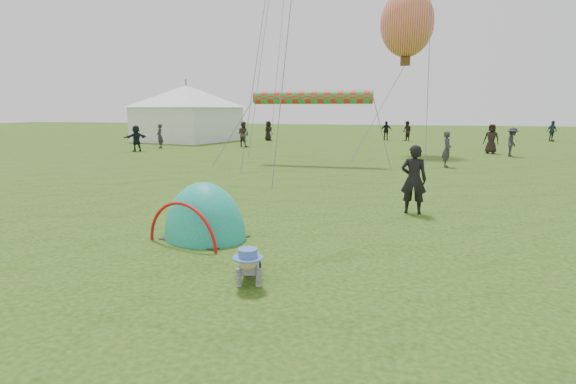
% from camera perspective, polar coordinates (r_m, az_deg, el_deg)
% --- Properties ---
extents(ground, '(140.00, 140.00, 0.00)m').
position_cam_1_polar(ground, '(6.94, 0.35, -12.37)').
color(ground, '#193F09').
extents(crawling_toddler, '(0.79, 0.96, 0.64)m').
position_cam_1_polar(crawling_toddler, '(7.14, -4.96, -8.97)').
color(crawling_toddler, black).
rests_on(crawling_toddler, ground).
extents(popup_tent, '(2.22, 2.00, 2.39)m').
position_cam_1_polar(popup_tent, '(9.73, -10.48, -5.74)').
color(popup_tent, '#108B82').
rests_on(popup_tent, ground).
extents(standing_adult, '(0.68, 0.46, 1.79)m').
position_cam_1_polar(standing_adult, '(12.03, 15.66, 1.55)').
color(standing_adult, black).
rests_on(standing_adult, ground).
extents(event_marquee, '(8.58, 8.58, 4.89)m').
position_cam_1_polar(event_marquee, '(38.68, -12.69, 9.96)').
color(event_marquee, white).
rests_on(event_marquee, ground).
extents(crowd_person_0, '(0.41, 0.62, 1.67)m').
position_cam_1_polar(crowd_person_0, '(22.10, 19.53, 5.14)').
color(crowd_person_0, '#313237').
rests_on(crowd_person_0, ground).
extents(crowd_person_2, '(1.06, 0.89, 1.70)m').
position_cam_1_polar(crowd_person_2, '(43.22, 30.51, 6.69)').
color(crowd_person_2, '#29414B').
rests_on(crowd_person_2, ground).
extents(crowd_person_4, '(0.85, 0.96, 1.65)m').
position_cam_1_polar(crowd_person_4, '(38.32, -2.51, 7.78)').
color(crowd_person_4, black).
rests_on(crowd_person_4, ground).
extents(crowd_person_5, '(1.18, 1.57, 1.65)m').
position_cam_1_polar(crowd_person_5, '(30.25, -18.71, 6.47)').
color(crowd_person_5, black).
rests_on(crowd_person_5, ground).
extents(crowd_person_7, '(0.98, 1.02, 1.65)m').
position_cam_1_polar(crowd_person_7, '(39.01, 14.88, 7.49)').
color(crowd_person_7, black).
rests_on(crowd_person_7, ground).
extents(crowd_person_9, '(0.98, 1.22, 1.64)m').
position_cam_1_polar(crowd_person_9, '(28.47, 26.57, 5.69)').
color(crowd_person_9, '#292A31').
rests_on(crowd_person_9, ground).
extents(crowd_person_10, '(1.01, 0.82, 1.78)m').
position_cam_1_polar(crowd_person_10, '(29.87, 24.41, 6.17)').
color(crowd_person_10, black).
rests_on(crowd_person_10, ground).
extents(crowd_person_11, '(1.49, 1.38, 1.67)m').
position_cam_1_polar(crowd_person_11, '(43.45, -15.26, 7.76)').
color(crowd_person_11, '#263239').
rests_on(crowd_person_11, ground).
extents(crowd_person_12, '(0.55, 0.69, 1.65)m').
position_cam_1_polar(crowd_person_12, '(32.33, -15.97, 6.86)').
color(crowd_person_12, '#2D2B35').
rests_on(crowd_person_12, ground).
extents(crowd_person_13, '(1.03, 0.90, 1.78)m').
position_cam_1_polar(crowd_person_13, '(32.09, -5.71, 7.31)').
color(crowd_person_13, '#41362D').
rests_on(crowd_person_13, ground).
extents(crowd_person_14, '(0.98, 0.47, 1.62)m').
position_cam_1_polar(crowd_person_14, '(39.69, 12.37, 7.62)').
color(crowd_person_14, black).
rests_on(crowd_person_14, ground).
extents(balloon_kite, '(3.07, 3.07, 4.29)m').
position_cam_1_polar(balloon_kite, '(28.55, 14.85, 19.58)').
color(balloon_kite, gold).
extents(rainbow_tube_kite, '(5.78, 0.64, 0.64)m').
position_cam_1_polar(rainbow_tube_kite, '(22.04, 3.06, 11.93)').
color(rainbow_tube_kite, red).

